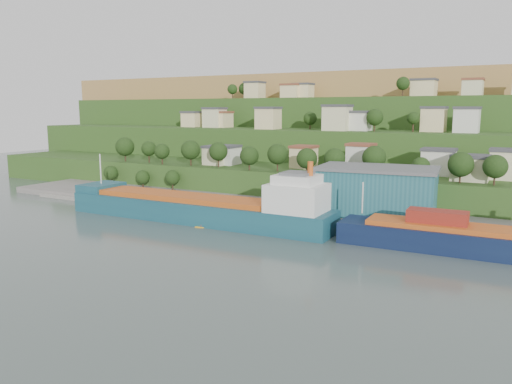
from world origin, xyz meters
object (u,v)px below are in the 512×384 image
Objects in this scene: warehouse at (377,190)px; caravan at (111,190)px; kayak_orange at (144,219)px; cargo_ship_near at (203,210)px; cargo_ship_far at (502,244)px.

warehouse is 5.16× the size of caravan.
kayak_orange is (-56.32, -28.84, -8.17)m from warehouse.
warehouse reaches higher than caravan.
kayak_orange is (-15.76, -5.74, -2.94)m from cargo_ship_near.
cargo_ship_far is 9.81× the size of caravan.
cargo_ship_near is 46.97m from warehouse.
warehouse is at bearing 26.62° from kayak_orange.
cargo_ship_near reaches higher than cargo_ship_far.
warehouse is 63.80m from kayak_orange.
caravan is (-89.07, -7.96, -5.75)m from warehouse.
cargo_ship_near is at bearing -3.66° from caravan.
cargo_ship_near is at bearing -179.56° from cargo_ship_far.
warehouse reaches higher than cargo_ship_far.
cargo_ship_near is 2.39× the size of warehouse.
cargo_ship_near is 12.31× the size of caravan.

